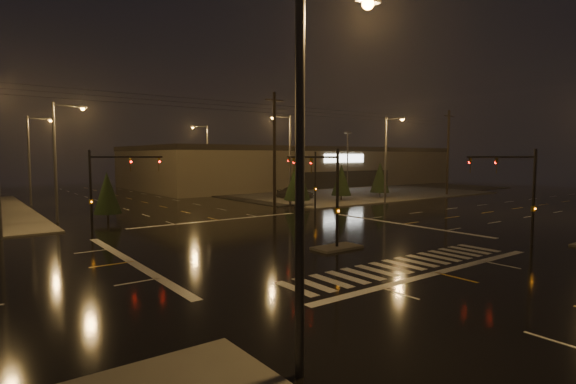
% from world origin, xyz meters
% --- Properties ---
extents(ground, '(140.00, 140.00, 0.00)m').
position_xyz_m(ground, '(0.00, 0.00, 0.00)').
color(ground, black).
rests_on(ground, ground).
extents(sidewalk_ne, '(36.00, 36.00, 0.12)m').
position_xyz_m(sidewalk_ne, '(30.00, 30.00, 0.06)').
color(sidewalk_ne, '#4B4843').
rests_on(sidewalk_ne, ground).
extents(median_island, '(3.00, 1.60, 0.15)m').
position_xyz_m(median_island, '(0.00, -4.00, 0.07)').
color(median_island, '#4B4843').
rests_on(median_island, ground).
extents(crosswalk, '(15.00, 2.60, 0.01)m').
position_xyz_m(crosswalk, '(0.00, -9.00, 0.01)').
color(crosswalk, beige).
rests_on(crosswalk, ground).
extents(stop_bar_near, '(16.00, 0.50, 0.01)m').
position_xyz_m(stop_bar_near, '(0.00, -11.00, 0.01)').
color(stop_bar_near, beige).
rests_on(stop_bar_near, ground).
extents(stop_bar_far, '(16.00, 0.50, 0.01)m').
position_xyz_m(stop_bar_far, '(0.00, 11.00, 0.01)').
color(stop_bar_far, beige).
rests_on(stop_bar_far, ground).
extents(parking_lot, '(50.00, 24.00, 0.08)m').
position_xyz_m(parking_lot, '(35.00, 28.00, 0.04)').
color(parking_lot, black).
rests_on(parking_lot, ground).
extents(retail_building, '(60.20, 28.30, 7.20)m').
position_xyz_m(retail_building, '(35.00, 45.99, 3.84)').
color(retail_building, '#6A5E4B').
rests_on(retail_building, ground).
extents(signal_mast_median, '(0.25, 4.59, 6.00)m').
position_xyz_m(signal_mast_median, '(0.00, -3.07, 3.75)').
color(signal_mast_median, black).
rests_on(signal_mast_median, ground).
extents(signal_mast_ne, '(4.84, 1.86, 6.00)m').
position_xyz_m(signal_mast_ne, '(9.50, 10.14, 3.79)').
color(signal_mast_ne, black).
rests_on(signal_mast_ne, ground).
extents(signal_mast_nw, '(4.84, 1.86, 6.00)m').
position_xyz_m(signal_mast_nw, '(-9.50, 10.14, 3.79)').
color(signal_mast_nw, black).
rests_on(signal_mast_nw, ground).
extents(signal_mast_se, '(1.55, 3.87, 6.00)m').
position_xyz_m(signal_mast_se, '(10.23, -9.75, 3.71)').
color(signal_mast_se, black).
rests_on(signal_mast_se, ground).
extents(streetlight_0, '(2.77, 0.32, 10.00)m').
position_xyz_m(streetlight_0, '(-11.18, -15.00, 5.80)').
color(streetlight_0, '#38383A').
rests_on(streetlight_0, ground).
extents(streetlight_1, '(2.77, 0.32, 10.00)m').
position_xyz_m(streetlight_1, '(-11.18, 18.00, 5.80)').
color(streetlight_1, '#38383A').
rests_on(streetlight_1, ground).
extents(streetlight_2, '(2.77, 0.32, 10.00)m').
position_xyz_m(streetlight_2, '(-11.18, 34.00, 5.80)').
color(streetlight_2, '#38383A').
rests_on(streetlight_2, ground).
extents(streetlight_3, '(2.77, 0.32, 10.00)m').
position_xyz_m(streetlight_3, '(11.18, 16.00, 5.80)').
color(streetlight_3, '#38383A').
rests_on(streetlight_3, ground).
extents(streetlight_4, '(2.77, 0.32, 10.00)m').
position_xyz_m(streetlight_4, '(11.18, 36.00, 5.80)').
color(streetlight_4, '#38383A').
rests_on(streetlight_4, ground).
extents(streetlight_6, '(0.32, 2.77, 10.00)m').
position_xyz_m(streetlight_6, '(22.00, 11.18, 5.80)').
color(streetlight_6, '#38383A').
rests_on(streetlight_6, ground).
extents(utility_pole_1, '(2.20, 0.32, 12.00)m').
position_xyz_m(utility_pole_1, '(8.00, 14.00, 6.13)').
color(utility_pole_1, black).
rests_on(utility_pole_1, ground).
extents(utility_pole_2, '(2.20, 0.32, 12.00)m').
position_xyz_m(utility_pole_2, '(38.00, 14.00, 6.13)').
color(utility_pole_2, black).
rests_on(utility_pole_2, ground).
extents(conifer_0, '(2.96, 2.96, 5.32)m').
position_xyz_m(conifer_0, '(12.28, 15.72, 3.01)').
color(conifer_0, black).
rests_on(conifer_0, ground).
extents(conifer_1, '(2.47, 2.47, 4.57)m').
position_xyz_m(conifer_1, '(20.16, 16.94, 2.63)').
color(conifer_1, black).
rests_on(conifer_1, ground).
extents(conifer_2, '(2.61, 2.61, 4.78)m').
position_xyz_m(conifer_2, '(27.53, 17.24, 2.74)').
color(conifer_2, black).
rests_on(conifer_2, ground).
extents(conifer_3, '(2.27, 2.27, 4.25)m').
position_xyz_m(conifer_3, '(-7.98, 15.83, 2.47)').
color(conifer_3, black).
rests_on(conifer_3, ground).
extents(car_parked, '(4.36, 5.12, 1.66)m').
position_xyz_m(car_parked, '(17.13, 22.37, 0.83)').
color(car_parked, black).
rests_on(car_parked, ground).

